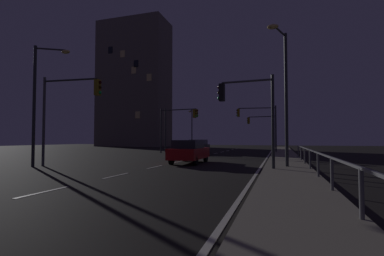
# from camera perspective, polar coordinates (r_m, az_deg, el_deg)

# --- Properties ---
(ground_plane) EXTENTS (112.00, 112.00, 0.00)m
(ground_plane) POSITION_cam_1_polar(r_m,az_deg,el_deg) (20.59, -2.26, -6.85)
(ground_plane) COLOR black
(ground_plane) RESTS_ON ground
(sidewalk_right) EXTENTS (2.42, 77.00, 0.14)m
(sidewalk_right) POSITION_cam_1_polar(r_m,az_deg,el_deg) (19.38, 18.80, -6.81)
(sidewalk_right) COLOR gray
(sidewalk_right) RESTS_ON ground
(lane_markings_center) EXTENTS (0.14, 50.00, 0.01)m
(lane_markings_center) POSITION_cam_1_polar(r_m,az_deg,el_deg) (23.91, 0.60, -6.20)
(lane_markings_center) COLOR silver
(lane_markings_center) RESTS_ON ground
(lane_edge_line) EXTENTS (0.14, 53.00, 0.01)m
(lane_edge_line) POSITION_cam_1_polar(r_m,az_deg,el_deg) (24.39, 15.10, -6.04)
(lane_edge_line) COLOR silver
(lane_edge_line) RESTS_ON ground
(car) EXTENTS (1.94, 4.45, 1.57)m
(car) POSITION_cam_1_polar(r_m,az_deg,el_deg) (18.91, -0.56, -4.76)
(car) COLOR #B71414
(car) RESTS_ON ground
(car_oncoming) EXTENTS (2.00, 4.47, 1.57)m
(car_oncoming) POSITION_cam_1_polar(r_m,az_deg,el_deg) (31.21, 1.28, -3.78)
(car_oncoming) COLOR black
(car_oncoming) RESTS_ON ground
(traffic_light_far_right) EXTENTS (4.53, 0.86, 5.37)m
(traffic_light_far_right) POSITION_cam_1_polar(r_m,az_deg,el_deg) (33.21, 13.47, 1.79)
(traffic_light_far_right) COLOR #38383D
(traffic_light_far_right) RESTS_ON sidewalk_right
(traffic_light_near_right) EXTENTS (4.64, 0.80, 5.26)m
(traffic_light_near_right) POSITION_cam_1_polar(r_m,az_deg,el_deg) (32.00, -3.25, 1.50)
(traffic_light_near_right) COLOR #2D3033
(traffic_light_near_right) RESTS_ON ground
(traffic_light_far_left) EXTENTS (3.00, 0.38, 4.82)m
(traffic_light_far_left) POSITION_cam_1_polar(r_m,az_deg,el_deg) (14.97, 11.27, 4.90)
(traffic_light_far_left) COLOR #2D3033
(traffic_light_far_left) RESTS_ON sidewalk_right
(traffic_light_mid_left) EXTENTS (3.93, 0.58, 5.44)m
(traffic_light_mid_left) POSITION_cam_1_polar(r_m,az_deg,el_deg) (18.27, -24.13, 4.80)
(traffic_light_mid_left) COLOR #4C4C51
(traffic_light_mid_left) RESTS_ON ground
(traffic_light_overhead_east) EXTENTS (4.10, 0.68, 4.96)m
(traffic_light_overhead_east) POSITION_cam_1_polar(r_m,az_deg,el_deg) (40.97, 14.28, 0.61)
(traffic_light_overhead_east) COLOR #38383D
(traffic_light_overhead_east) RESTS_ON sidewalk_right
(traffic_light_mid_right) EXTENTS (4.51, 0.64, 5.51)m
(traffic_light_mid_right) POSITION_cam_1_polar(r_m,az_deg,el_deg) (34.08, -2.64, 1.55)
(traffic_light_mid_right) COLOR #2D3033
(traffic_light_mid_right) RESTS_ON ground
(street_lamp_across_street) EXTENTS (1.00, 2.08, 7.40)m
(street_lamp_across_street) POSITION_cam_1_polar(r_m,az_deg,el_deg) (16.05, 18.37, 8.49)
(street_lamp_across_street) COLOR #2D3033
(street_lamp_across_street) RESTS_ON sidewalk_right
(street_lamp_far_end) EXTENTS (1.82, 1.14, 7.26)m
(street_lamp_far_end) POSITION_cam_1_polar(r_m,az_deg,el_deg) (19.06, -28.75, 6.23)
(street_lamp_far_end) COLOR #2D3033
(street_lamp_far_end) RESTS_ON ground
(street_lamp_corner) EXTENTS (1.06, 1.34, 6.69)m
(street_lamp_corner) POSITION_cam_1_polar(r_m,az_deg,el_deg) (47.35, -0.09, 0.61)
(street_lamp_corner) COLOR #4C4C51
(street_lamp_corner) RESTS_ON ground
(barrier_fence) EXTENTS (0.09, 24.65, 0.98)m
(barrier_fence) POSITION_cam_1_polar(r_m,az_deg,el_deg) (12.21, 24.49, -5.64)
(barrier_fence) COLOR #59595E
(barrier_fence) RESTS_ON sidewalk_right
(building_distant) EXTENTS (15.47, 8.09, 28.40)m
(building_distant) POSITION_cam_1_polar(r_m,az_deg,el_deg) (65.59, -11.76, 8.81)
(building_distant) COLOR #6B6056
(building_distant) RESTS_ON ground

